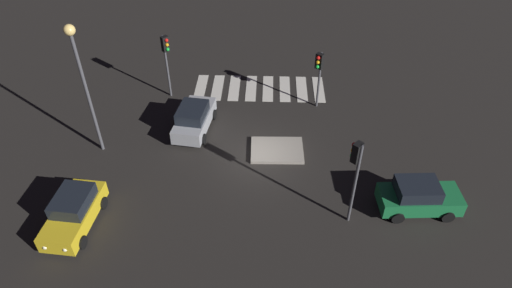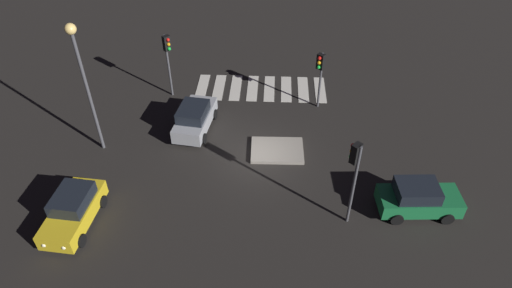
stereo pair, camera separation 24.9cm
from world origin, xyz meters
The scene contains 10 objects.
ground_plane centered at (0.00, 0.00, 0.00)m, with size 80.00×80.00×0.00m, color black.
traffic_island centered at (-1.17, -0.61, 0.09)m, with size 3.00×2.28×0.18m.
car_green centered at (-7.95, 3.54, 0.84)m, with size 4.00×2.03×1.70m.
car_yellow centered at (8.28, 5.04, 0.84)m, with size 2.13×4.06×1.71m.
car_silver centered at (3.75, -2.45, 0.85)m, with size 2.30×4.16×1.74m.
traffic_light_west centered at (-4.46, 4.26, 3.49)m, with size 0.54×0.54×4.61m.
traffic_light_south centered at (-3.64, -5.12, 2.89)m, with size 0.54×0.53×3.81m.
traffic_light_east centered at (5.79, -6.05, 3.27)m, with size 0.54×0.54×4.31m.
street_lamp centered at (8.78, -0.50, 5.16)m, with size 0.56×0.56×7.55m.
crosswalk_near centered at (0.00, -7.22, 0.01)m, with size 8.75×3.20×0.02m.
Camera 2 is at (-0.88, 18.71, 16.38)m, focal length 31.29 mm.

